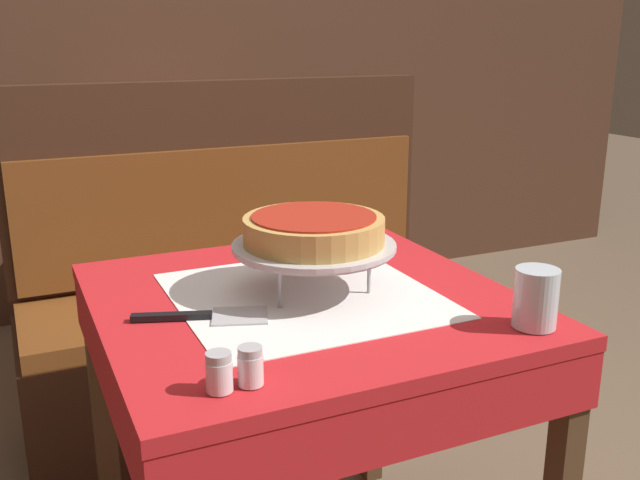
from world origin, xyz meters
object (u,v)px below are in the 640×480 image
at_px(booth_bench, 246,326).
at_px(water_glass_near, 536,298).
at_px(deep_dish_pizza, 314,229).
at_px(pizza_pan_stand, 314,248).
at_px(pizza_server, 206,316).
at_px(condiment_caddy, 208,159).
at_px(dining_table_front, 304,338).
at_px(dining_table_rear, 191,193).
at_px(pepper_shaker, 250,366).
at_px(salt_shaker, 219,372).

bearing_deg(booth_bench, water_glass_near, -82.45).
bearing_deg(deep_dish_pizza, pizza_pan_stand, 0.00).
bearing_deg(pizza_pan_stand, deep_dish_pizza, 180.00).
xyz_separation_m(pizza_server, condiment_caddy, (0.45, 1.56, 0.02)).
distance_m(dining_table_front, dining_table_rear, 1.56).
relative_size(dining_table_front, pepper_shaker, 13.40).
bearing_deg(condiment_caddy, booth_bench, -96.23).
relative_size(pizza_pan_stand, pizza_server, 1.30).
xyz_separation_m(pizza_pan_stand, pizza_server, (-0.24, -0.05, -0.09)).
distance_m(dining_table_rear, pizza_server, 1.64).
distance_m(dining_table_rear, water_glass_near, 1.89).
bearing_deg(pepper_shaker, salt_shaker, 180.00).
height_order(dining_table_front, deep_dish_pizza, deep_dish_pizza).
bearing_deg(pizza_pan_stand, salt_shaker, -132.25).
bearing_deg(deep_dish_pizza, pepper_shaker, -127.28).
bearing_deg(pepper_shaker, booth_bench, 72.05).
xyz_separation_m(pepper_shaker, condiment_caddy, (0.46, 1.84, -0.00)).
height_order(dining_table_front, salt_shaker, salt_shaker).
xyz_separation_m(water_glass_near, salt_shaker, (-0.59, 0.00, -0.02)).
height_order(dining_table_rear, condiment_caddy, condiment_caddy).
bearing_deg(pizza_server, dining_table_rear, 76.59).
relative_size(pizza_pan_stand, water_glass_near, 3.06).
relative_size(dining_table_front, booth_bench, 0.57).
relative_size(booth_bench, condiment_caddy, 9.78).
bearing_deg(deep_dish_pizza, water_glass_near, -49.26).
xyz_separation_m(dining_table_rear, pepper_shaker, (-0.39, -1.88, 0.14)).
height_order(deep_dish_pizza, pepper_shaker, deep_dish_pizza).
xyz_separation_m(dining_table_rear, booth_bench, (-0.00, -0.69, -0.33)).
distance_m(water_glass_near, pepper_shaker, 0.54).
bearing_deg(pepper_shaker, dining_table_rear, 78.26).
relative_size(booth_bench, pizza_pan_stand, 4.29).
bearing_deg(pizza_pan_stand, water_glass_near, -49.26).
xyz_separation_m(pizza_pan_stand, water_glass_near, (0.29, -0.34, -0.04)).
relative_size(pizza_server, water_glass_near, 2.35).
relative_size(deep_dish_pizza, condiment_caddy, 1.95).
distance_m(pizza_pan_stand, pepper_shaker, 0.43).
bearing_deg(water_glass_near, booth_bench, 97.55).
relative_size(pizza_pan_stand, condiment_caddy, 2.28).
distance_m(pizza_pan_stand, deep_dish_pizza, 0.04).
distance_m(pizza_server, salt_shaker, 0.29).
relative_size(salt_shaker, condiment_caddy, 0.42).
distance_m(deep_dish_pizza, condiment_caddy, 1.52).
xyz_separation_m(dining_table_rear, pizza_server, (-0.38, -1.59, 0.11)).
relative_size(dining_table_front, water_glass_near, 7.50).
bearing_deg(condiment_caddy, pizza_server, -106.01).
bearing_deg(water_glass_near, pizza_pan_stand, 130.74).
distance_m(water_glass_near, salt_shaker, 0.59).
bearing_deg(deep_dish_pizza, condiment_caddy, 82.36).
distance_m(dining_table_front, water_glass_near, 0.48).
relative_size(booth_bench, salt_shaker, 23.47).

